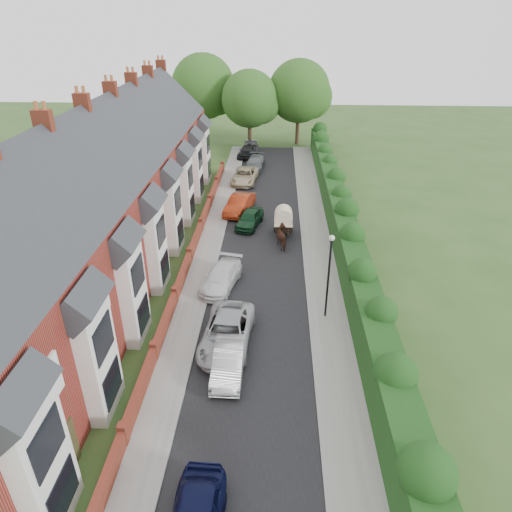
{
  "coord_description": "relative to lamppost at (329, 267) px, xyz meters",
  "views": [
    {
      "loc": [
        0.49,
        -17.23,
        15.36
      ],
      "look_at": [
        -0.66,
        7.04,
        2.2
      ],
      "focal_mm": 32.0,
      "sensor_mm": 36.0,
      "label": 1
    }
  ],
  "objects": [
    {
      "name": "car_beige",
      "position": [
        -6.13,
        22.61,
        -2.6
      ],
      "size": [
        2.73,
        5.17,
        1.39
      ],
      "primitive_type": "imported",
      "rotation": [
        0.0,
        0.0,
        -0.09
      ],
      "color": "tan",
      "rests_on": "ground"
    },
    {
      "name": "tree_far_back",
      "position": [
        -11.99,
        39.08,
        3.32
      ],
      "size": [
        8.4,
        8.0,
        10.82
      ],
      "color": "#332316",
      "rests_on": "ground"
    },
    {
      "name": "terrace_row",
      "position": [
        -14.27,
        5.98,
        1.18
      ],
      "size": [
        9.05,
        40.5,
        11.5
      ],
      "color": "maroon",
      "rests_on": "ground"
    },
    {
      "name": "tree_far_left",
      "position": [
        -6.05,
        36.08,
        2.41
      ],
      "size": [
        7.14,
        6.8,
        9.29
      ],
      "color": "#332316",
      "rests_on": "ground"
    },
    {
      "name": "lamppost",
      "position": [
        0.0,
        0.0,
        0.0
      ],
      "size": [
        0.32,
        0.32,
        5.16
      ],
      "color": "black",
      "rests_on": "ground"
    },
    {
      "name": "kerb_hedge_side",
      "position": [
        -0.85,
        7.0,
        -3.23
      ],
      "size": [
        0.18,
        58.0,
        0.13
      ],
      "primitive_type": "cube",
      "color": "gray",
      "rests_on": "ground"
    },
    {
      "name": "pavement_house_side",
      "position": [
        -7.75,
        7.0,
        -3.24
      ],
      "size": [
        1.7,
        58.0,
        0.12
      ],
      "primitive_type": "cube",
      "color": "gray",
      "rests_on": "ground"
    },
    {
      "name": "car_red",
      "position": [
        -6.03,
        14.93,
        -2.55
      ],
      "size": [
        2.63,
        4.78,
        1.49
      ],
      "primitive_type": "imported",
      "rotation": [
        0.0,
        0.0,
        -0.24
      ],
      "color": "maroon",
      "rests_on": "ground"
    },
    {
      "name": "kerb_house_side",
      "position": [
        -6.95,
        7.0,
        -3.23
      ],
      "size": [
        0.18,
        58.0,
        0.13
      ],
      "primitive_type": "cube",
      "color": "gray",
      "rests_on": "ground"
    },
    {
      "name": "hedge",
      "position": [
        2.0,
        7.0,
        -1.7
      ],
      "size": [
        2.1,
        58.0,
        2.85
      ],
      "color": "#123711",
      "rests_on": "ground"
    },
    {
      "name": "car_extra_far",
      "position": [
        -6.09,
        33.92,
        -2.65
      ],
      "size": [
        1.97,
        4.11,
        1.3
      ],
      "primitive_type": "imported",
      "rotation": [
        0.0,
        0.0,
        0.16
      ],
      "color": "black",
      "rests_on": "ground"
    },
    {
      "name": "car_silver_a",
      "position": [
        -5.0,
        -4.6,
        -2.64
      ],
      "size": [
        1.42,
        4.02,
        1.32
      ],
      "primitive_type": "imported",
      "rotation": [
        0.0,
        0.0,
        -0.01
      ],
      "color": "#ADADB2",
      "rests_on": "ground"
    },
    {
      "name": "road",
      "position": [
        -3.9,
        7.0,
        -3.29
      ],
      "size": [
        6.0,
        58.0,
        0.02
      ],
      "primitive_type": "cube",
      "color": "black",
      "rests_on": "ground"
    },
    {
      "name": "horse_cart",
      "position": [
        -2.33,
        10.65,
        -1.97
      ],
      "size": [
        1.45,
        3.21,
        2.31
      ],
      "color": "black",
      "rests_on": "ground"
    },
    {
      "name": "car_silver_b",
      "position": [
        -5.28,
        -2.6,
        -2.57
      ],
      "size": [
        2.79,
        5.42,
        1.46
      ],
      "primitive_type": "imported",
      "rotation": [
        0.0,
        0.0,
        -0.07
      ],
      "color": "#A5A8AC",
      "rests_on": "ground"
    },
    {
      "name": "car_white",
      "position": [
        -6.24,
        3.0,
        -2.65
      ],
      "size": [
        2.72,
        4.71,
        1.29
      ],
      "primitive_type": "imported",
      "rotation": [
        0.0,
        0.0,
        -0.22
      ],
      "color": "silver",
      "rests_on": "ground"
    },
    {
      "name": "car_green",
      "position": [
        -5.0,
        12.16,
        -2.63
      ],
      "size": [
        2.44,
        4.15,
        1.33
      ],
      "primitive_type": "imported",
      "rotation": [
        0.0,
        0.0,
        -0.24
      ],
      "color": "#10351B",
      "rests_on": "ground"
    },
    {
      "name": "horse",
      "position": [
        -2.33,
        8.58,
        -2.49
      ],
      "size": [
        1.42,
        2.09,
        1.62
      ],
      "primitive_type": "imported",
      "rotation": [
        0.0,
        0.0,
        3.45
      ],
      "color": "#452519",
      "rests_on": "ground"
    },
    {
      "name": "tree_far_right",
      "position": [
        -0.01,
        38.08,
        3.02
      ],
      "size": [
        7.98,
        7.6,
        10.31
      ],
      "color": "#332316",
      "rests_on": "ground"
    },
    {
      "name": "car_black",
      "position": [
        -6.33,
        31.65,
        -2.54
      ],
      "size": [
        2.71,
        4.75,
        1.52
      ],
      "primitive_type": "imported",
      "rotation": [
        0.0,
        0.0,
        -0.21
      ],
      "color": "black",
      "rests_on": "ground"
    },
    {
      "name": "car_grey",
      "position": [
        -5.31,
        27.23,
        -2.64
      ],
      "size": [
        2.18,
        4.64,
        1.31
      ],
      "primitive_type": "imported",
      "rotation": [
        0.0,
        0.0,
        -0.08
      ],
      "color": "#5B5E63",
      "rests_on": "ground"
    },
    {
      "name": "ground",
      "position": [
        -3.4,
        -4.0,
        -3.3
      ],
      "size": [
        140.0,
        140.0,
        0.0
      ],
      "primitive_type": "plane",
      "color": "#2D4C1E",
      "rests_on": "ground"
    },
    {
      "name": "garden_wall_row",
      "position": [
        -8.75,
        6.0,
        -2.84
      ],
      "size": [
        0.35,
        40.35,
        1.1
      ],
      "color": "brown",
      "rests_on": "ground"
    },
    {
      "name": "pavement_hedge_side",
      "position": [
        0.2,
        7.0,
        -3.24
      ],
      "size": [
        2.2,
        58.0,
        0.12
      ],
      "primitive_type": "cube",
      "color": "gray",
      "rests_on": "ground"
    }
  ]
}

